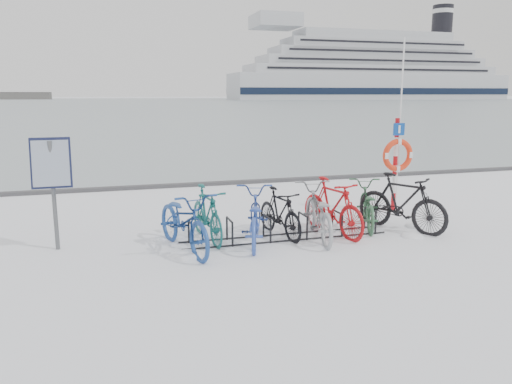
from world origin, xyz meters
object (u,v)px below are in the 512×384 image
object	(u,v)px
cruise_ferry	(370,73)
lifebuoy_station	(397,155)
bike_rack	(285,229)
info_board	(52,170)

from	to	relation	value
cruise_ferry	lifebuoy_station	bearing A→B (deg)	-118.77
lifebuoy_station	cruise_ferry	distance (m)	228.90
bike_rack	lifebuoy_station	world-z (taller)	lifebuoy_station
bike_rack	cruise_ferry	bearing A→B (deg)	60.70
bike_rack	info_board	world-z (taller)	info_board
lifebuoy_station	cruise_ferry	world-z (taller)	cruise_ferry
info_board	lifebuoy_station	xyz separation A→B (m)	(7.28, 0.89, -0.10)
info_board	cruise_ferry	size ratio (longest dim) A/B	0.02
bike_rack	lifebuoy_station	xyz separation A→B (m)	(3.19, 1.35, 1.14)
bike_rack	cruise_ferry	xyz separation A→B (m)	(113.25, 201.78, 11.59)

